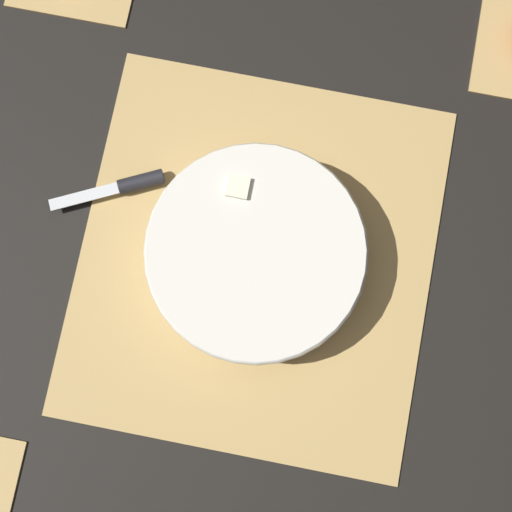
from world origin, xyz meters
name	(u,v)px	position (x,y,z in m)	size (l,w,h in m)	color
ground_plane	(256,260)	(0.00, 0.00, 0.00)	(6.00, 6.00, 0.00)	black
bamboo_mat_center	(256,260)	(0.00, 0.00, 0.00)	(0.45, 0.42, 0.01)	tan
fruit_salad_bowl	(257,254)	(0.00, 0.00, 0.04)	(0.25, 0.25, 0.07)	silver
paring_knife	(135,183)	(-0.06, -0.16, 0.01)	(0.08, 0.13, 0.02)	silver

